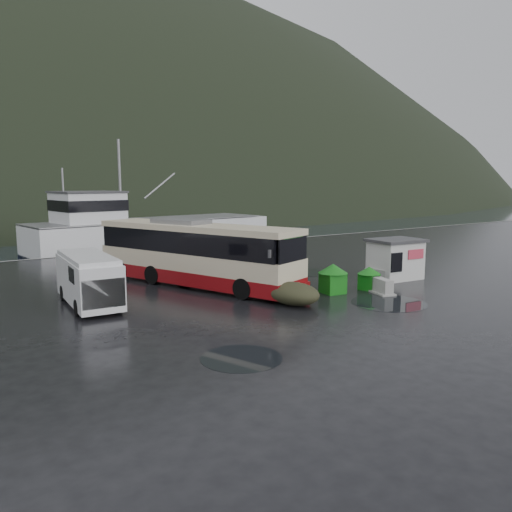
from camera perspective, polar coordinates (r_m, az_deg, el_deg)
ground at (r=26.06m, az=0.73°, el=-4.48°), size 160.00×160.00×0.00m
quay_edge at (r=43.65m, az=-14.73°, el=0.46°), size 160.00×0.60×1.50m
coach_bus at (r=28.80m, az=-6.87°, el=-3.31°), size 7.47×13.62×3.76m
white_van at (r=25.27m, az=-18.46°, el=-5.34°), size 2.45×6.02×2.46m
waste_bin_left at (r=28.03m, az=12.75°, el=-3.78°), size 1.07×1.07×1.28m
waste_bin_right at (r=26.84m, az=8.73°, el=-4.20°), size 1.27×1.27×1.57m
dome_tent at (r=24.14m, az=4.32°, el=-5.55°), size 2.46×3.08×1.08m
ticket_kiosk at (r=31.59m, az=15.55°, el=-2.51°), size 3.34×2.67×2.44m
jersey_barrier_a at (r=27.23m, az=14.12°, el=-4.18°), size 1.25×1.79×0.81m
jersey_barrier_b at (r=30.66m, az=13.58°, el=-2.77°), size 0.98×1.54×0.72m
fishing_trawler at (r=52.14m, az=-11.81°, el=1.81°), size 29.18×9.81×11.45m
puddles at (r=25.35m, az=9.00°, el=-4.95°), size 15.74×13.53×0.01m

